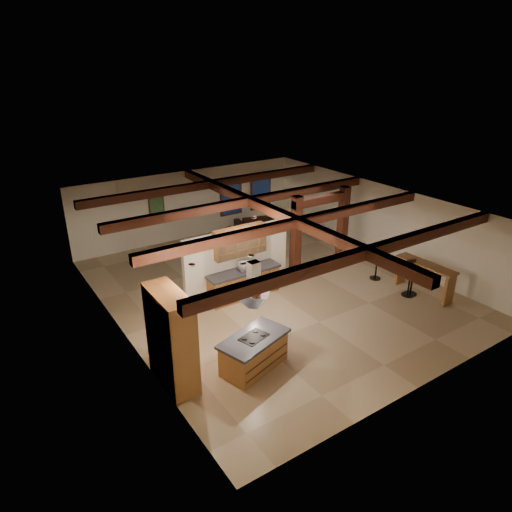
{
  "coord_description": "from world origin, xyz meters",
  "views": [
    {
      "loc": [
        -7.95,
        -11.06,
        7.11
      ],
      "look_at": [
        -0.27,
        0.5,
        1.11
      ],
      "focal_mm": 32.0,
      "sensor_mm": 36.0,
      "label": 1
    }
  ],
  "objects_px": {
    "kitchen_island": "(254,352)",
    "sofa": "(257,221)",
    "dining_table": "(225,255)",
    "bar_counter": "(425,273)"
  },
  "relations": [
    {
      "from": "dining_table",
      "to": "sofa",
      "type": "relative_size",
      "value": 0.89
    },
    {
      "from": "kitchen_island",
      "to": "dining_table",
      "type": "height_order",
      "value": "kitchen_island"
    },
    {
      "from": "kitchen_island",
      "to": "sofa",
      "type": "xyz_separation_m",
      "value": [
        5.83,
        8.58,
        -0.16
      ]
    },
    {
      "from": "kitchen_island",
      "to": "sofa",
      "type": "height_order",
      "value": "kitchen_island"
    },
    {
      "from": "dining_table",
      "to": "sofa",
      "type": "xyz_separation_m",
      "value": [
        3.23,
        2.66,
        -0.02
      ]
    },
    {
      "from": "dining_table",
      "to": "kitchen_island",
      "type": "bearing_deg",
      "value": -131.64
    },
    {
      "from": "sofa",
      "to": "bar_counter",
      "type": "distance_m",
      "value": 8.43
    },
    {
      "from": "kitchen_island",
      "to": "dining_table",
      "type": "distance_m",
      "value": 6.47
    },
    {
      "from": "dining_table",
      "to": "sofa",
      "type": "distance_m",
      "value": 4.18
    },
    {
      "from": "kitchen_island",
      "to": "bar_counter",
      "type": "relative_size",
      "value": 0.98
    }
  ]
}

